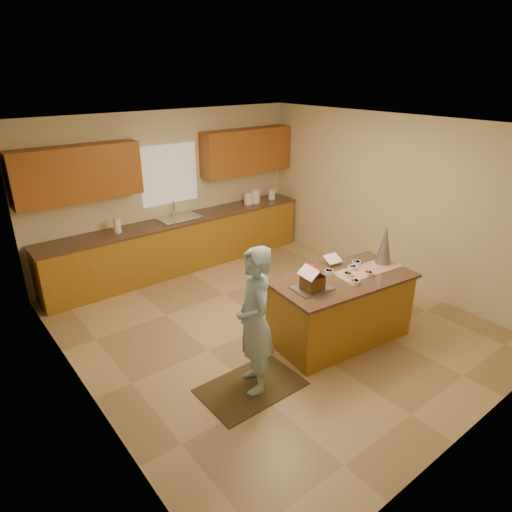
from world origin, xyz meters
The scene contains 28 objects.
floor centered at (0.00, 0.00, 0.00)m, with size 5.50×5.50×0.00m, color tan.
ceiling centered at (0.00, 0.00, 2.70)m, with size 5.50×5.50×0.00m, color silver.
wall_back centered at (0.00, 2.75, 1.35)m, with size 5.50×5.50×0.00m, color beige.
wall_front centered at (0.00, -2.75, 1.35)m, with size 5.50×5.50×0.00m, color beige.
wall_left centered at (-2.50, 0.00, 1.35)m, with size 5.50×5.50×0.00m, color beige.
wall_right centered at (2.50, 0.00, 1.35)m, with size 5.50×5.50×0.00m, color beige.
stone_accent centered at (-2.48, -0.80, 1.25)m, with size 2.50×2.50×0.00m, color gray.
window_curtain centered at (0.00, 2.72, 1.65)m, with size 1.05×0.03×1.00m, color white.
back_counter_base centered at (0.00, 2.45, 0.44)m, with size 4.80×0.60×0.88m, color #A37521.
back_counter_top centered at (0.00, 2.45, 0.90)m, with size 4.85×0.63×0.04m, color brown.
upper_cabinet_left centered at (-1.55, 2.57, 1.90)m, with size 1.85×0.35×0.80m, color #9F5322.
upper_cabinet_right centered at (1.55, 2.57, 1.90)m, with size 1.85×0.35×0.80m, color #9F5322.
sink centered at (0.00, 2.45, 0.89)m, with size 0.70×0.45×0.12m, color silver.
faucet centered at (0.00, 2.63, 1.06)m, with size 0.03×0.03×0.28m, color silver.
island_base centered at (0.49, -0.82, 0.43)m, with size 1.74×0.87×0.85m, color #A37521.
island_top centered at (0.49, -0.82, 0.87)m, with size 1.82×0.95×0.04m, color brown.
table_runner centered at (0.92, -0.87, 0.89)m, with size 0.97×0.35×0.01m, color #A11C0B.
baking_tray centered at (-0.04, -0.80, 0.90)m, with size 0.45×0.33×0.02m, color silver.
cookbook centered at (0.68, -0.47, 0.98)m, with size 0.21×0.02×0.17m, color white.
tinsel_tree centered at (1.25, -0.85, 1.16)m, with size 0.21×0.21×0.53m, color #B4B6C1.
rug centered at (-1.04, -0.90, 0.01)m, with size 1.13×0.74×0.01m, color black.
boy centered at (-0.99, -0.90, 0.85)m, with size 0.61×0.40×1.67m, color #94BCD3.
canister_a centered at (1.49, 2.45, 1.03)m, with size 0.16×0.16×0.22m, color white.
canister_b centered at (1.66, 2.45, 1.05)m, with size 0.18×0.18×0.26m, color white.
canister_c centered at (2.07, 2.45, 1.02)m, with size 0.14×0.14×0.20m, color white.
paper_towel centered at (-1.10, 2.45, 1.04)m, with size 0.11×0.11×0.24m, color white.
gingerbread_house centered at (-0.04, -0.80, 1.02)m, with size 0.29×0.30×0.27m.
candy_bowls centered at (0.65, -0.82, 0.92)m, with size 0.61×0.51×0.05m.
Camera 1 is at (-3.52, -4.13, 3.32)m, focal length 31.43 mm.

